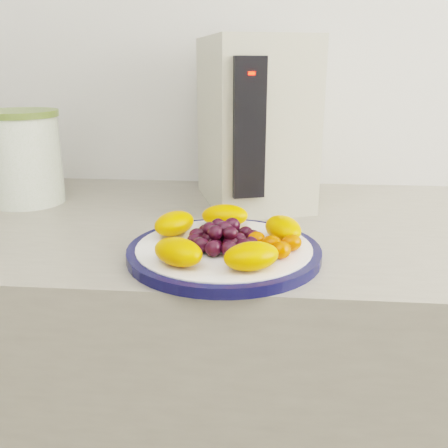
{
  "coord_description": "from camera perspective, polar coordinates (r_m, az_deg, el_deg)",
  "views": [
    {
      "loc": [
        0.17,
        0.36,
        1.17
      ],
      "look_at": [
        0.11,
        1.02,
        0.95
      ],
      "focal_mm": 40.0,
      "sensor_mm": 36.0,
      "label": 1
    }
  ],
  "objects": [
    {
      "name": "canister_lid",
      "position": [
        1.05,
        -22.44,
        11.61
      ],
      "size": [
        0.18,
        0.18,
        0.01
      ],
      "primitive_type": "cylinder",
      "rotation": [
        0.0,
        0.0,
        0.29
      ],
      "color": "olive",
      "rests_on": "canister"
    },
    {
      "name": "cabinet_face",
      "position": [
        1.14,
        -5.04,
        -23.09
      ],
      "size": [
        3.48,
        0.58,
        0.84
      ],
      "primitive_type": "cube",
      "color": "#8B714E",
      "rests_on": "floor"
    },
    {
      "name": "counter",
      "position": [
        1.12,
        -5.08,
        -21.93
      ],
      "size": [
        3.5,
        0.6,
        0.9
      ],
      "primitive_type": "cube",
      "color": "gray",
      "rests_on": "floor"
    },
    {
      "name": "appliance_body",
      "position": [
        0.98,
        3.43,
        11.49
      ],
      "size": [
        0.25,
        0.29,
        0.31
      ],
      "primitive_type": "cube",
      "rotation": [
        0.0,
        0.0,
        0.31
      ],
      "color": "beige",
      "rests_on": "counter"
    },
    {
      "name": "plate_rim",
      "position": [
        0.72,
        0.0,
        -3.23
      ],
      "size": [
        0.28,
        0.28,
        0.01
      ],
      "primitive_type": "cylinder",
      "color": "#0B0D39",
      "rests_on": "counter"
    },
    {
      "name": "fruit_plate",
      "position": [
        0.71,
        0.26,
        -1.29
      ],
      "size": [
        0.24,
        0.24,
        0.04
      ],
      "color": "orange",
      "rests_on": "plate_face"
    },
    {
      "name": "canister",
      "position": [
        1.06,
        -21.86,
        6.74
      ],
      "size": [
        0.17,
        0.17,
        0.17
      ],
      "primitive_type": "cylinder",
      "rotation": [
        0.0,
        0.0,
        0.29
      ],
      "color": "#486E19",
      "rests_on": "counter"
    },
    {
      "name": "appliance_led",
      "position": [
        0.83,
        3.17,
        16.82
      ],
      "size": [
        0.01,
        0.01,
        0.01
      ],
      "primitive_type": "cube",
      "rotation": [
        0.0,
        0.0,
        0.31
      ],
      "color": "#FF0C05",
      "rests_on": "appliance_panel"
    },
    {
      "name": "appliance_panel",
      "position": [
        0.85,
        2.89,
        10.76
      ],
      "size": [
        0.06,
        0.03,
        0.23
      ],
      "primitive_type": "cube",
      "rotation": [
        0.0,
        0.0,
        0.31
      ],
      "color": "black",
      "rests_on": "appliance_body"
    },
    {
      "name": "plate_face",
      "position": [
        0.72,
        0.0,
        -3.15
      ],
      "size": [
        0.25,
        0.25,
        0.02
      ],
      "primitive_type": "cylinder",
      "color": "white",
      "rests_on": "counter"
    }
  ]
}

